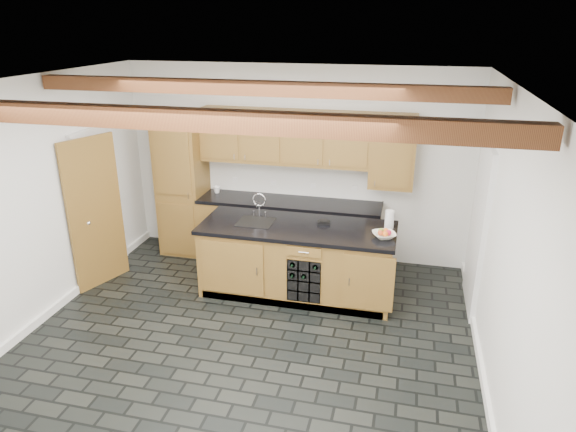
% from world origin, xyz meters
% --- Properties ---
extents(ground, '(5.00, 5.00, 0.00)m').
position_xyz_m(ground, '(0.00, 0.00, 0.00)').
color(ground, black).
rests_on(ground, ground).
extents(room_shell, '(5.01, 5.00, 5.00)m').
position_xyz_m(room_shell, '(-0.09, 0.53, 1.53)').
color(room_shell, white).
rests_on(room_shell, ground).
extents(back_cabinetry, '(3.65, 0.62, 2.20)m').
position_xyz_m(back_cabinetry, '(-0.38, 2.24, 0.98)').
color(back_cabinetry, olive).
rests_on(back_cabinetry, ground).
extents(island, '(2.48, 0.96, 0.93)m').
position_xyz_m(island, '(0.31, 1.28, 0.47)').
color(island, olive).
rests_on(island, ground).
extents(faucet, '(0.45, 0.40, 0.34)m').
position_xyz_m(faucet, '(-0.25, 1.33, 0.96)').
color(faucet, black).
rests_on(faucet, island).
extents(kitchen_scale, '(0.18, 0.13, 0.05)m').
position_xyz_m(kitchen_scale, '(0.61, 1.44, 0.95)').
color(kitchen_scale, black).
rests_on(kitchen_scale, island).
extents(fruit_bowl, '(0.35, 0.35, 0.07)m').
position_xyz_m(fruit_bowl, '(1.38, 1.18, 0.96)').
color(fruit_bowl, white).
rests_on(fruit_bowl, island).
extents(fruit_cluster, '(0.16, 0.17, 0.07)m').
position_xyz_m(fruit_cluster, '(1.38, 1.18, 1.00)').
color(fruit_cluster, red).
rests_on(fruit_cluster, fruit_bowl).
extents(paper_towel, '(0.11, 0.11, 0.23)m').
position_xyz_m(paper_towel, '(1.42, 1.50, 1.04)').
color(paper_towel, white).
rests_on(paper_towel, island).
extents(mug, '(0.14, 0.14, 0.10)m').
position_xyz_m(mug, '(-1.16, 2.30, 0.98)').
color(mug, white).
rests_on(mug, back_cabinetry).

